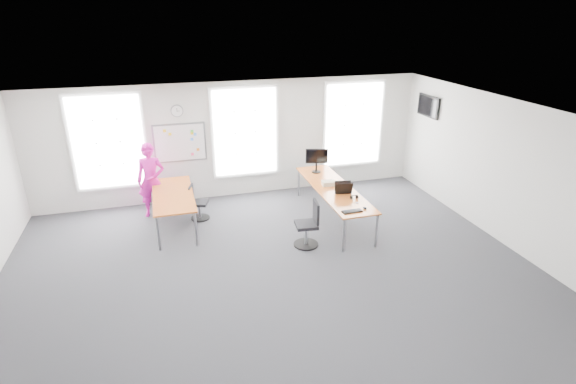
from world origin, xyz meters
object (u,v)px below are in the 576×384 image
object	(u,v)px
keyboard	(352,211)
monitor	(317,158)
headphones	(354,197)
chair_left	(197,204)
desk_right	(334,190)
chair_right	(309,226)
person	(151,180)
desk_left	(173,197)

from	to	relation	value
keyboard	monitor	distance (m)	2.48
headphones	chair_left	bearing A→B (deg)	168.41
chair_left	keyboard	xyz separation A→B (m)	(2.97, -2.21, 0.42)
desk_right	chair_right	distance (m)	1.48
chair_right	headphones	xyz separation A→B (m)	(1.15, 0.34, 0.39)
person	headphones	distance (m)	4.74
headphones	monitor	distance (m)	1.89
person	monitor	size ratio (longest dim) A/B	2.89
headphones	monitor	size ratio (longest dim) A/B	0.27
chair_left	chair_right	bearing A→B (deg)	-115.58
desk_left	headphones	distance (m)	4.03
desk_left	headphones	bearing A→B (deg)	-19.35
desk_left	keyboard	bearing A→B (deg)	-29.04
desk_left	keyboard	world-z (taller)	desk_left
keyboard	desk_left	bearing A→B (deg)	146.60
desk_left	chair_right	world-z (taller)	chair_right
desk_left	keyboard	size ratio (longest dim) A/B	5.17
headphones	monitor	xyz separation A→B (m)	(-0.22, 1.85, 0.33)
keyboard	headphones	distance (m)	0.68
desk_right	person	world-z (taller)	person
person	monitor	xyz separation A→B (m)	(4.03, -0.24, 0.25)
headphones	desk_left	bearing A→B (deg)	175.20
desk_left	keyboard	distance (m)	4.00
person	keyboard	xyz separation A→B (m)	(3.95, -2.69, -0.11)
chair_right	desk_right	bearing A→B (deg)	144.97
chair_left	headphones	xyz separation A→B (m)	(3.27, -1.61, 0.45)
keyboard	headphones	world-z (taller)	headphones
chair_right	monitor	distance (m)	2.48
desk_left	monitor	bearing A→B (deg)	8.12
desk_left	person	bearing A→B (deg)	121.01
keyboard	monitor	xyz separation A→B (m)	(0.09, 2.45, 0.36)
chair_right	headphones	world-z (taller)	chair_right
chair_left	desk_left	bearing A→B (deg)	133.95
desk_left	headphones	size ratio (longest dim) A/B	13.39
monitor	chair_right	bearing A→B (deg)	-97.29
desk_left	person	distance (m)	0.89
desk_right	chair_left	xyz separation A→B (m)	(-3.09, 0.87, -0.36)
chair_left	desk_right	bearing A→B (deg)	-88.76
desk_right	person	bearing A→B (deg)	161.67
desk_right	monitor	xyz separation A→B (m)	(-0.04, 1.11, 0.42)
desk_right	monitor	world-z (taller)	monitor
desk_left	chair_left	bearing A→B (deg)	27.03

